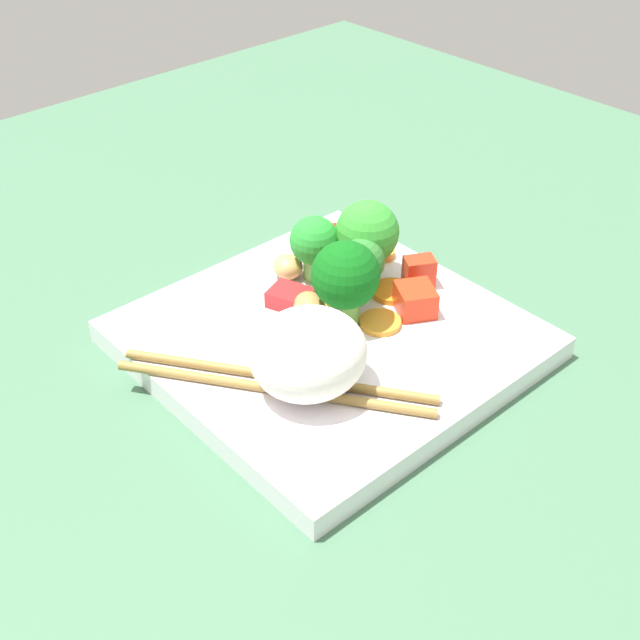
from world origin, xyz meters
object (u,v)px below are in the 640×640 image
object	(u,v)px
square_plate	(329,340)
broccoli_floret_1	(367,234)
rice_mound	(308,354)
carrot_slice_3	(380,322)
chopstick_pair	(276,382)

from	to	relation	value
square_plate	broccoli_floret_1	distance (cm)	8.86
rice_mound	carrot_slice_3	bearing A→B (deg)	-79.43
broccoli_floret_1	chopstick_pair	world-z (taller)	broccoli_floret_1
square_plate	broccoli_floret_1	world-z (taller)	broccoli_floret_1
broccoli_floret_1	chopstick_pair	size ratio (longest dim) A/B	0.34
chopstick_pair	carrot_slice_3	bearing A→B (deg)	55.99
rice_mound	chopstick_pair	distance (cm)	3.27
square_plate	carrot_slice_3	size ratio (longest dim) A/B	8.21
broccoli_floret_1	carrot_slice_3	xyz separation A→B (cm)	(-5.21, 3.81, -3.50)
square_plate	carrot_slice_3	world-z (taller)	carrot_slice_3
square_plate	chopstick_pair	bearing A→B (deg)	107.33
square_plate	rice_mound	xyz separation A→B (cm)	(-3.63, 5.24, 3.69)
square_plate	rice_mound	distance (cm)	7.36
rice_mound	broccoli_floret_1	xyz separation A→B (cm)	(6.76, -12.12, 0.93)
square_plate	carrot_slice_3	bearing A→B (deg)	-124.06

